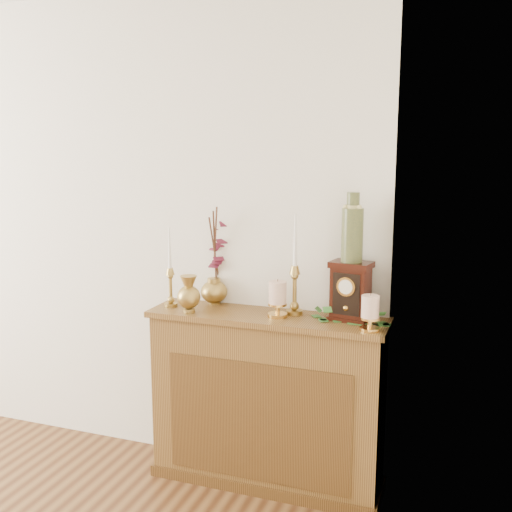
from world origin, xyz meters
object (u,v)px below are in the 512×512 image
at_px(mantel_clock, 350,292).
at_px(ceramic_vase, 352,231).
at_px(ginger_jar, 218,259).
at_px(candlestick_left, 170,281).
at_px(candlestick_center, 295,282).
at_px(bud_vase, 189,294).

bearing_deg(mantel_clock, ceramic_vase, 90.00).
bearing_deg(ginger_jar, candlestick_left, -142.02).
relative_size(candlestick_left, candlestick_center, 0.83).
height_order(candlestick_left, mantel_clock, candlestick_left).
height_order(candlestick_center, ginger_jar, ginger_jar).
distance_m(candlestick_left, mantel_clock, 0.96).
height_order(ginger_jar, mantel_clock, ginger_jar).
bearing_deg(ceramic_vase, candlestick_center, 178.62).
xyz_separation_m(bud_vase, mantel_clock, (0.81, 0.15, 0.05)).
xyz_separation_m(candlestick_left, bud_vase, (0.15, -0.08, -0.04)).
xyz_separation_m(candlestick_center, ceramic_vase, (0.29, -0.01, 0.28)).
height_order(bud_vase, mantel_clock, mantel_clock).
bearing_deg(ceramic_vase, bud_vase, -169.59).
bearing_deg(ginger_jar, ceramic_vase, -7.16).
distance_m(ginger_jar, ceramic_vase, 0.78).
relative_size(candlestick_center, ceramic_vase, 1.53).
relative_size(candlestick_center, bud_vase, 2.66).
height_order(candlestick_center, ceramic_vase, ceramic_vase).
bearing_deg(candlestick_left, ginger_jar, 37.98).
relative_size(ginger_jar, mantel_clock, 1.83).
bearing_deg(candlestick_center, mantel_clock, -1.91).
bearing_deg(mantel_clock, candlestick_center, -171.67).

